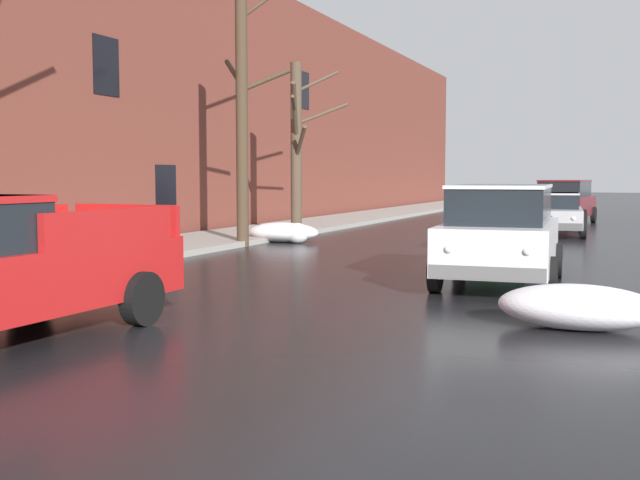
% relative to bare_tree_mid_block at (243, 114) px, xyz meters
% --- Properties ---
extents(left_sidewalk_slab, '(3.26, 80.00, 0.16)m').
position_rel_bare_tree_mid_block_xyz_m(left_sidewalk_slab, '(-1.51, -1.16, -3.61)').
color(left_sidewalk_slab, gray).
rests_on(left_sidewalk_slab, ground).
extents(brick_townhouse_facade, '(0.63, 80.00, 9.38)m').
position_rel_bare_tree_mid_block_xyz_m(brick_townhouse_facade, '(-3.64, -1.16, 1.00)').
color(brick_townhouse_facade, brown).
rests_on(brick_townhouse_facade, ground).
extents(snow_bank_along_left_kerb, '(2.04, 1.06, 0.58)m').
position_rel_bare_tree_mid_block_xyz_m(snow_bank_along_left_kerb, '(9.57, -8.96, -3.40)').
color(snow_bank_along_left_kerb, white).
rests_on(snow_bank_along_left_kerb, ground).
extents(snow_bank_mid_block_left, '(2.24, 1.16, 0.60)m').
position_rel_bare_tree_mid_block_xyz_m(snow_bank_mid_block_left, '(0.56, 1.62, -3.40)').
color(snow_bank_mid_block_left, white).
rests_on(snow_bank_mid_block_left, ground).
extents(bare_tree_mid_block, '(2.40, 1.74, 7.76)m').
position_rel_bare_tree_mid_block_xyz_m(bare_tree_mid_block, '(0.00, 0.00, 0.00)').
color(bare_tree_mid_block, '#423323').
rests_on(bare_tree_mid_block, ground).
extents(bare_tree_far_down_block, '(1.49, 3.47, 5.62)m').
position_rel_bare_tree_mid_block_xyz_m(bare_tree_far_down_block, '(0.05, 3.62, -0.69)').
color(bare_tree_far_down_block, '#4C3D2D').
rests_on(bare_tree_far_down_block, ground).
extents(suv_white_parked_kerbside_close, '(2.27, 4.43, 1.82)m').
position_rel_bare_tree_mid_block_xyz_m(suv_white_parked_kerbside_close, '(7.99, -5.13, -2.71)').
color(suv_white_parked_kerbside_close, silver).
rests_on(suv_white_parked_kerbside_close, ground).
extents(sedan_green_parked_kerbside_mid, '(1.93, 3.91, 1.42)m').
position_rel_bare_tree_mid_block_xyz_m(sedan_green_parked_kerbside_mid, '(7.38, 0.65, -2.94)').
color(sedan_green_parked_kerbside_mid, '#1E5633').
rests_on(sedan_green_parked_kerbside_mid, ground).
extents(sedan_silver_parked_far_down_block, '(2.23, 4.48, 1.42)m').
position_rel_bare_tree_mid_block_xyz_m(sedan_silver_parked_far_down_block, '(7.70, 7.69, -2.94)').
color(sedan_silver_parked_far_down_block, '#B7B7BC').
rests_on(sedan_silver_parked_far_down_block, ground).
extents(suv_maroon_queued_behind_truck, '(2.41, 4.65, 1.82)m').
position_rel_bare_tree_mid_block_xyz_m(suv_maroon_queued_behind_truck, '(7.47, 14.06, -2.70)').
color(suv_maroon_queued_behind_truck, maroon).
rests_on(suv_maroon_queued_behind_truck, ground).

